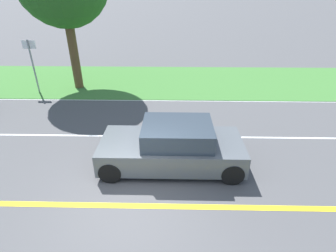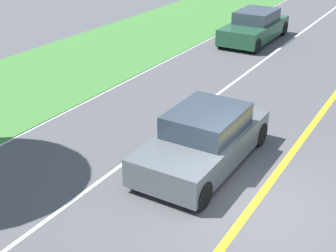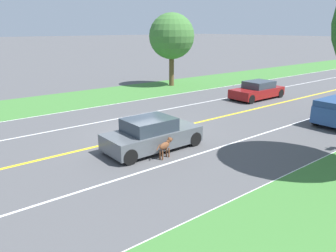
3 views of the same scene
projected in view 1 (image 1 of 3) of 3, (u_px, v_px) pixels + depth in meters
ground_plane at (131, 206)px, 6.63m from camera, size 400.00×400.00×0.00m
centre_divider_line at (131, 206)px, 6.63m from camera, size 0.18×160.00×0.01m
lane_edge_line_right at (152, 100)px, 12.81m from camera, size 0.14×160.00×0.01m
lane_dash_same_dir at (145, 136)px, 9.72m from camera, size 0.10×160.00×0.01m
grass_verge_right at (156, 81)px, 15.45m from camera, size 6.00×160.00×0.03m
ego_car at (173, 146)px, 7.88m from camera, size 1.92×4.24×1.41m
dog at (177, 131)px, 8.97m from camera, size 0.35×1.02×0.82m
street_sign at (32, 60)px, 12.98m from camera, size 0.11×0.64×2.70m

